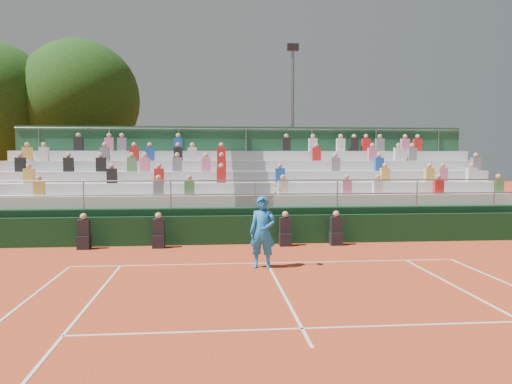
{
  "coord_description": "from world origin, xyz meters",
  "views": [
    {
      "loc": [
        -1.59,
        -14.0,
        3.03
      ],
      "look_at": [
        0.0,
        3.5,
        1.8
      ],
      "focal_mm": 35.0,
      "sensor_mm": 36.0,
      "label": 1
    }
  ],
  "objects": [
    {
      "name": "ground",
      "position": [
        0.0,
        0.0,
        0.0
      ],
      "size": [
        90.0,
        90.0,
        0.0
      ],
      "primitive_type": "plane",
      "color": "#C84621",
      "rests_on": "ground"
    },
    {
      "name": "floodlight_mast",
      "position": [
        2.71,
        12.09,
        5.15
      ],
      "size": [
        0.6,
        0.25,
        8.92
      ],
      "color": "gray",
      "rests_on": "ground"
    },
    {
      "name": "courtside_wall",
      "position": [
        0.0,
        3.2,
        0.5
      ],
      "size": [
        20.0,
        0.15,
        1.0
      ],
      "primitive_type": "cube",
      "color": "black",
      "rests_on": "ground"
    },
    {
      "name": "tree_east",
      "position": [
        -8.62,
        13.92,
        6.11
      ],
      "size": [
        6.41,
        6.41,
        9.33
      ],
      "color": "#342513",
      "rests_on": "ground"
    },
    {
      "name": "tennis_player",
      "position": [
        -0.19,
        -0.57,
        0.99
      ],
      "size": [
        0.94,
        0.64,
        2.22
      ],
      "color": "blue",
      "rests_on": "ground"
    },
    {
      "name": "grandstand",
      "position": [
        -0.0,
        6.44,
        1.07
      ],
      "size": [
        20.0,
        5.2,
        4.4
      ],
      "color": "black",
      "rests_on": "ground"
    },
    {
      "name": "line_officials",
      "position": [
        -1.37,
        2.75,
        0.48
      ],
      "size": [
        8.88,
        0.4,
        1.19
      ],
      "color": "black",
      "rests_on": "ground"
    }
  ]
}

